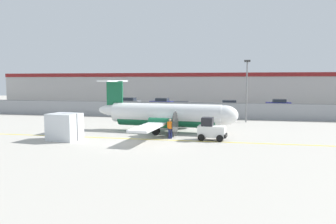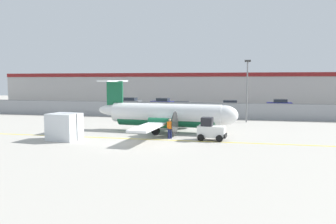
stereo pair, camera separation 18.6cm
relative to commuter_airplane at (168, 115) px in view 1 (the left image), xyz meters
name	(u,v)px [view 1 (the left image)]	position (x,y,z in m)	size (l,w,h in m)	color
ground_plane	(146,139)	(-1.04, -4.39, -1.60)	(140.00, 140.00, 0.01)	#ADA89E
perimeter_fence	(178,109)	(-1.04, 11.61, -0.49)	(98.00, 0.10, 2.10)	gray
parking_lot_strip	(190,110)	(-1.04, 23.11, -1.54)	(98.00, 17.00, 0.12)	#38383A
background_building	(201,88)	(-1.04, 41.60, 1.66)	(91.00, 8.10, 6.50)	#BCB7B2
commuter_airplane	(168,115)	(0.00, 0.00, 0.00)	(13.98, 16.08, 4.92)	white
baggage_tug	(211,130)	(4.32, -3.69, -0.75)	(2.43, 1.58, 1.88)	silver
ground_crew_worker	(170,127)	(0.88, -3.64, -0.65)	(0.48, 0.48, 1.70)	#191E4C
cargo_container	(65,127)	(-7.54, -6.00, -0.50)	(2.63, 2.28, 2.20)	silver
traffic_cone_near_left	(224,129)	(5.23, 0.48, -1.29)	(0.36, 0.36, 0.64)	orange
traffic_cone_near_right	(143,126)	(-2.79, 0.96, -1.29)	(0.36, 0.36, 0.64)	orange
parked_car_0	(129,102)	(-13.42, 28.88, -0.71)	(4.37, 2.38, 1.58)	slate
parked_car_1	(162,102)	(-6.87, 27.87, -0.71)	(4.37, 2.37, 1.58)	navy
parked_car_2	(180,106)	(-2.04, 19.50, -0.71)	(4.30, 2.21, 1.58)	slate
parked_car_3	(228,105)	(5.26, 23.77, -0.71)	(4.25, 2.11, 1.58)	red
parked_car_4	(278,104)	(13.72, 28.71, -0.71)	(4.24, 2.08, 1.58)	navy
apron_light_pole	(247,86)	(7.56, 8.79, 2.70)	(0.70, 0.30, 7.27)	slate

